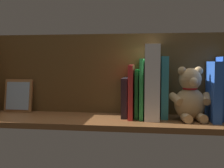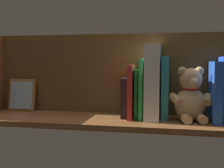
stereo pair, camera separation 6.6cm
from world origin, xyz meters
The scene contains 12 objects.
ground_plane centered at (0.00, 0.00, -1.10)cm, with size 115.91×28.34×2.20cm, color brown.
shelf_back_panel centered at (0.00, -11.92, 17.37)cm, with size 115.91×1.50×34.74cm, color brown.
book_2 centered at (-42.74, -4.05, 12.30)cm, with size 2.12×13.44×24.60cm, color blue.
book_3 centered at (-39.55, -1.84, 11.39)cm, with size 3.16×17.86×22.77cm, color blue.
teddy_bear centered at (-30.57, -0.48, 9.17)cm, with size 16.56×14.99×20.84cm.
book_4 centered at (-20.86, -4.64, 12.40)cm, with size 2.80×12.27×24.81cm, color teal.
dictionary_thick_white centered at (-16.04, -2.34, 14.67)cm, with size 5.73×16.66×29.34cm, color white.
book_5 centered at (-11.85, -3.03, 11.94)cm, with size 1.54×15.48×23.88cm, color green.
book_6 centered at (-9.86, -4.21, 9.82)cm, with size 1.32×13.13×19.63cm, color green.
book_7 centered at (-7.72, -2.81, 10.69)cm, with size 1.85×15.92×21.38cm, color red.
book_8 centered at (-5.02, -4.28, 8.02)cm, with size 2.44×12.99×16.04cm, color black.
picture_frame_leaning centered at (44.10, -8.52, 7.32)cm, with size 12.78×3.92×14.86cm.
Camera 1 is at (-16.25, 113.79, 22.86)cm, focal length 46.25 mm.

